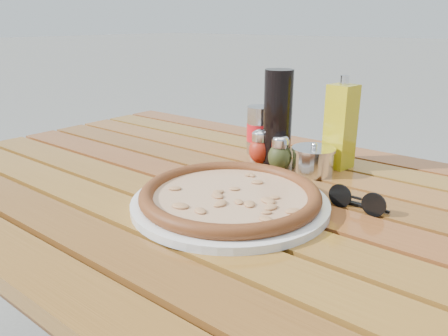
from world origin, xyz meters
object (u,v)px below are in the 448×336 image
Objects in this scene: table at (218,217)px; dark_bottle at (278,118)px; oregano_shaker at (280,153)px; plate at (230,203)px; sunglasses at (357,201)px; soda_can at (260,131)px; parmesan_tin at (313,160)px; olive_oil_cruet at (340,126)px; pizza at (230,195)px; pepper_shaker at (260,147)px.

table is 0.27m from dark_bottle.
oregano_shaker is 0.09m from dark_bottle.
sunglasses is at bearing 35.80° from plate.
dark_bottle is (-0.03, 0.03, 0.07)m from oregano_shaker.
plate is at bearing -75.15° from dark_bottle.
table is 0.28m from soda_can.
soda_can reaches higher than parmesan_tin.
soda_can is (-0.15, 0.32, 0.05)m from plate.
dark_bottle is at bearing -151.95° from olive_oil_cruet.
pizza is 3.28× the size of sunglasses.
soda_can is at bearing 162.29° from parmesan_tin.
pepper_shaker is 0.31m from sunglasses.
pepper_shaker is 0.74× the size of sunglasses.
parmesan_tin is at bearing -106.33° from olive_oil_cruet.
dark_bottle is (0.03, 0.02, 0.07)m from pepper_shaker.
soda_can is at bearing 149.50° from dark_bottle.
sunglasses is (0.28, 0.06, 0.09)m from table.
table is at bearing -118.72° from olive_oil_cruet.
soda_can is at bearing 125.03° from pepper_shaker.
sunglasses is at bearing -21.94° from pepper_shaker.
plate is 0.23m from sunglasses.
oregano_shaker reaches higher than table.
pepper_shaker is (-0.10, 0.25, 0.03)m from plate.
pepper_shaker is 0.08m from soda_can.
oregano_shaker reaches higher than sunglasses.
olive_oil_cruet is 0.26m from sunglasses.
olive_oil_cruet is (0.16, 0.09, 0.06)m from pepper_shaker.
sunglasses is at bearing -39.04° from parmesan_tin.
oregano_shaker is 0.15m from olive_oil_cruet.
pepper_shaker is at bearing 94.73° from table.
pepper_shaker is 0.80× the size of parmesan_tin.
pizza is at bearing -39.73° from table.
oregano_shaker is (-0.04, 0.24, 0.03)m from plate.
pepper_shaker is 0.39× the size of olive_oil_cruet.
olive_oil_cruet is at bearing 28.70° from pepper_shaker.
olive_oil_cruet is 1.90× the size of sunglasses.
pepper_shaker reaches higher than plate.
dark_bottle reaches higher than pizza.
sunglasses is at bearing -28.59° from soda_can.
dark_bottle is (-0.07, 0.27, 0.09)m from pizza.
pizza is at bearing -96.82° from parmesan_tin.
parmesan_tin is 0.93× the size of sunglasses.
parmesan_tin reaches higher than plate.
pizza is 0.24m from oregano_shaker.
dark_bottle is at bearing 104.85° from plate.
pizza is at bearing 90.00° from plate.
pepper_shaker and oregano_shaker have the same top height.
soda_can is (-0.08, 0.05, -0.05)m from dark_bottle.
parmesan_tin is at bearing 83.18° from plate.
table is 6.36× the size of dark_bottle.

